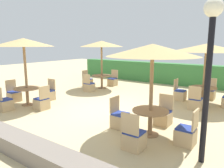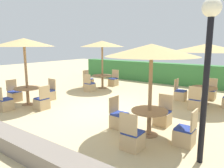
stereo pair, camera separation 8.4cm
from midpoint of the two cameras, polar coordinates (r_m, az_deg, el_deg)
ground_plane at (r=8.37m, az=-2.15°, el=-6.68°), size 40.00×40.00×0.00m
hedge_row at (r=14.02m, az=15.11°, el=2.65°), size 13.00×0.70×1.28m
stone_border at (r=6.03m, az=-25.27°, el=-12.80°), size 10.00×0.56×0.38m
lamp_post at (r=4.67m, az=24.35°, el=8.04°), size 0.36×0.36×3.32m
parasol_back_right at (r=9.58m, az=23.79°, el=8.62°), size 2.78×2.78×2.47m
round_table_back_right at (r=9.77m, az=23.04°, el=-1.66°), size 1.05×1.05×0.71m
patio_chair_back_right_west at (r=10.14m, az=17.57°, el=-2.58°), size 0.46×0.46×0.93m
patio_chair_back_right_south at (r=8.86m, az=21.23°, el=-4.68°), size 0.46×0.46×0.93m
patio_chair_back_right_north at (r=10.78m, az=24.46°, el=-2.28°), size 0.46×0.46×0.93m
parasol_front_right at (r=5.75m, az=10.71°, el=8.57°), size 2.42×2.42×2.47m
round_table_front_right at (r=6.06m, az=10.14°, el=-8.24°), size 0.98×0.98×0.71m
patio_chair_front_right_east at (r=5.81m, az=18.95°, el=-12.50°), size 0.46×0.46×0.93m
patio_chair_front_right_west at (r=6.59m, az=2.23°, el=-9.13°), size 0.46×0.46×0.93m
patio_chair_front_right_north at (r=6.98m, az=13.44°, el=-8.26°), size 0.46×0.46×0.93m
patio_chair_front_right_south at (r=5.34m, az=5.76°, el=-14.06°), size 0.46×0.46×0.93m
parasol_back_left at (r=12.05m, az=-2.38°, el=10.37°), size 2.39×2.39×2.62m
round_table_back_left at (r=12.20m, az=-2.31°, el=1.62°), size 1.12×1.12×0.73m
patio_chair_back_left_west at (r=12.90m, az=-6.03°, el=0.60°), size 0.46×0.46×0.93m
patio_chair_back_left_south at (r=11.51m, az=-5.67°, el=-0.61°), size 0.46×0.46×0.93m
patio_chair_back_left_north at (r=12.98m, az=0.57°, el=0.72°), size 0.46×0.46×0.93m
parasol_front_left at (r=9.30m, az=-21.79°, el=9.98°), size 2.36×2.36×2.68m
round_table_front_left at (r=9.49m, az=-20.99°, el=-1.83°), size 1.04×1.04×0.72m
patio_chair_front_left_south at (r=9.12m, az=-25.97°, el=-4.61°), size 0.46×0.46×0.93m
patio_chair_front_left_west at (r=10.38m, az=-23.90°, el=-2.70°), size 0.46×0.46×0.93m
patio_chair_front_left_east at (r=8.75m, az=-17.55°, el=-4.64°), size 0.46×0.46×0.93m
patio_chair_front_left_north at (r=10.09m, az=-15.90°, el=-2.55°), size 0.46×0.46×0.93m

